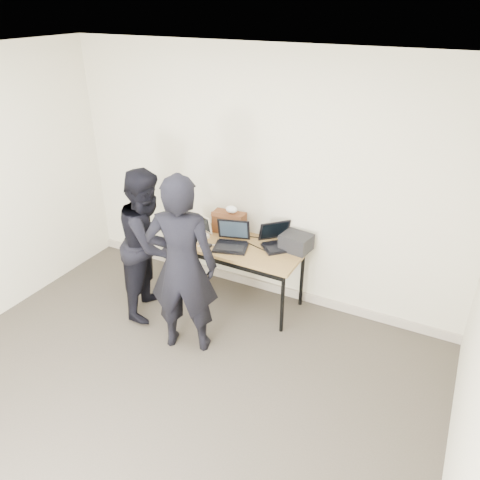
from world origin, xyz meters
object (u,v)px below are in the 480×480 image
Objects in this scene: laptop_center at (232,241)px; leather_satchel at (229,222)px; laptop_right at (278,241)px; laptop_beige at (196,232)px; desk at (234,249)px; person_typist at (182,266)px; person_observer at (149,243)px; equipment_box at (296,242)px.

laptop_center is 0.33m from leather_satchel.
laptop_center reaches higher than laptop_right.
laptop_center is (0.46, -0.02, 0.01)m from laptop_beige.
laptop_center reaches higher than leather_satchel.
desk is 0.85× the size of person_typist.
leather_satchel is at bearing 130.64° from laptop_right.
laptop_center reaches higher than desk.
laptop_beige is 0.23× the size of person_observer.
desk is 0.13m from laptop_center.
laptop_beige is 0.46m from laptop_center.
person_observer is (-0.72, -0.47, 0.02)m from laptop_center.
laptop_right is at bearing 34.61° from laptop_beige.
leather_satchel is 0.81m from equipment_box.
desk is at bearing -163.06° from equipment_box.
equipment_box is (0.63, 0.23, 0.03)m from laptop_center.
laptop_beige reaches higher than equipment_box.
laptop_center is at bearing 162.31° from laptop_right.
laptop_center is 1.14× the size of leather_satchel.
person_typist is at bearing -160.39° from laptop_right.
leather_satchel is (0.29, 0.25, 0.08)m from laptop_beige.
laptop_right is (0.43, 0.22, -0.00)m from laptop_center.
desk is 3.57× the size of laptop_center.
leather_satchel is 1.10m from person_typist.
desk is 0.48m from laptop_beige.
laptop_right is at bearing 11.12° from laptop_center.
equipment_box is at bearing -75.24° from person_observer.
laptop_right is at bearing -176.73° from equipment_box.
leather_satchel reaches higher than desk.
person_typist is at bearing -123.47° from equipment_box.
laptop_center is 0.84m from person_typist.
laptop_center is at bearing -93.21° from desk.
equipment_box is 1.52m from person_observer.
person_typist is at bearing -88.64° from leather_satchel.
laptop_center reaches higher than laptop_beige.
person_observer reaches higher than equipment_box.
desk is 4.09× the size of laptop_beige.
equipment_box is at bearing -142.37° from person_typist.
laptop_beige is at bearing -143.49° from leather_satchel.
laptop_right is 0.29× the size of person_observer.
laptop_right is 0.26× the size of person_typist.
person_observer is at bearing 165.95° from laptop_right.
desk is at bearing -55.97° from leather_satchel.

